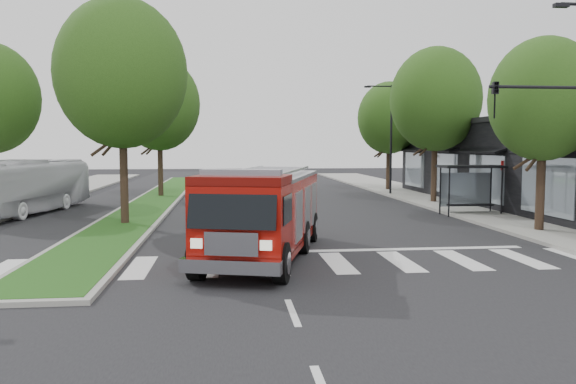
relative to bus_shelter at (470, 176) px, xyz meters
name	(u,v)px	position (x,y,z in m)	size (l,w,h in m)	color
ground	(267,247)	(-11.20, -8.15, -2.04)	(140.00, 140.00, 0.00)	black
sidewalk_right	(477,209)	(1.30, 1.85, -1.96)	(5.00, 80.00, 0.15)	gray
median	(157,199)	(-17.20, 9.85, -1.96)	(3.00, 50.00, 0.15)	gray
storefront_row	(554,166)	(5.80, 1.85, 0.46)	(8.00, 30.00, 5.00)	black
bus_shelter	(470,176)	(0.00, 0.00, 0.00)	(3.20, 1.60, 2.61)	black
tree_right_near	(544,99)	(0.30, -6.15, 3.47)	(4.40, 4.40, 8.05)	black
tree_right_mid	(436,99)	(0.30, 5.85, 4.45)	(5.60, 5.60, 9.72)	black
tree_right_far	(389,118)	(0.30, 15.85, 3.80)	(5.00, 5.00, 8.73)	black
tree_median_near	(121,74)	(-17.20, -2.15, 4.77)	(5.80, 5.80, 10.16)	black
tree_median_far	(159,104)	(-17.20, 11.85, 4.45)	(5.60, 5.60, 9.72)	black
streetlight_right_far	(389,134)	(-0.85, 11.85, 2.44)	(2.11, 0.20, 8.00)	black
fire_engine	(264,214)	(-11.40, -10.02, -0.60)	(4.77, 8.99, 2.99)	#5E0905
city_bus	(28,187)	(-23.20, 3.29, -0.59)	(2.43, 10.39, 2.89)	silver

